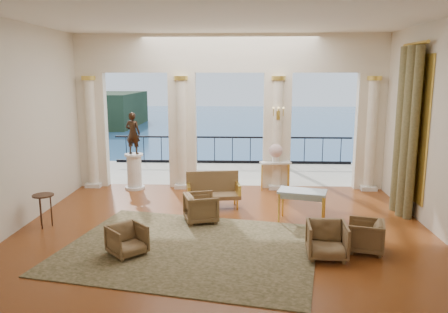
{
  "coord_description": "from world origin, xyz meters",
  "views": [
    {
      "loc": [
        0.4,
        -9.0,
        3.36
      ],
      "look_at": [
        -0.02,
        0.6,
        1.54
      ],
      "focal_mm": 35.0,
      "sensor_mm": 36.0,
      "label": 1
    }
  ],
  "objects_px": {
    "armchair_c": "(366,234)",
    "pedestal": "(134,172)",
    "statue": "(133,133)",
    "game_table": "(302,194)",
    "armchair_d": "(201,206)",
    "side_table": "(43,199)",
    "console_table": "(275,167)",
    "armchair_a": "(127,239)",
    "armchair_b": "(327,239)",
    "settee": "(213,190)"
  },
  "relations": [
    {
      "from": "statue",
      "to": "side_table",
      "type": "relative_size",
      "value": 1.63
    },
    {
      "from": "armchair_c",
      "to": "side_table",
      "type": "height_order",
      "value": "side_table"
    },
    {
      "from": "armchair_a",
      "to": "armchair_d",
      "type": "distance_m",
      "value": 2.28
    },
    {
      "from": "statue",
      "to": "side_table",
      "type": "height_order",
      "value": "statue"
    },
    {
      "from": "armchair_c",
      "to": "pedestal",
      "type": "bearing_deg",
      "value": -113.18
    },
    {
      "from": "armchair_c",
      "to": "console_table",
      "type": "relative_size",
      "value": 0.72
    },
    {
      "from": "armchair_a",
      "to": "armchair_b",
      "type": "distance_m",
      "value": 3.73
    },
    {
      "from": "game_table",
      "to": "side_table",
      "type": "height_order",
      "value": "side_table"
    },
    {
      "from": "armchair_a",
      "to": "console_table",
      "type": "distance_m",
      "value": 5.8
    },
    {
      "from": "armchair_c",
      "to": "armchair_d",
      "type": "bearing_deg",
      "value": -100.05
    },
    {
      "from": "armchair_b",
      "to": "game_table",
      "type": "xyz_separation_m",
      "value": [
        -0.2,
        2.02,
        0.29
      ]
    },
    {
      "from": "armchair_b",
      "to": "side_table",
      "type": "height_order",
      "value": "side_table"
    },
    {
      "from": "side_table",
      "to": "console_table",
      "type": "bearing_deg",
      "value": 32.77
    },
    {
      "from": "armchair_b",
      "to": "side_table",
      "type": "bearing_deg",
      "value": 169.88
    },
    {
      "from": "armchair_a",
      "to": "game_table",
      "type": "xyz_separation_m",
      "value": [
        3.54,
        2.05,
        0.34
      ]
    },
    {
      "from": "armchair_a",
      "to": "statue",
      "type": "height_order",
      "value": "statue"
    },
    {
      "from": "game_table",
      "to": "side_table",
      "type": "xyz_separation_m",
      "value": [
        -5.77,
        -0.63,
        -0.02
      ]
    },
    {
      "from": "pedestal",
      "to": "armchair_a",
      "type": "bearing_deg",
      "value": -77.71
    },
    {
      "from": "statue",
      "to": "game_table",
      "type": "bearing_deg",
      "value": 162.36
    },
    {
      "from": "settee",
      "to": "statue",
      "type": "relative_size",
      "value": 1.17
    },
    {
      "from": "game_table",
      "to": "console_table",
      "type": "height_order",
      "value": "console_table"
    },
    {
      "from": "statue",
      "to": "console_table",
      "type": "relative_size",
      "value": 1.31
    },
    {
      "from": "settee",
      "to": "pedestal",
      "type": "distance_m",
      "value": 2.95
    },
    {
      "from": "armchair_c",
      "to": "pedestal",
      "type": "relative_size",
      "value": 0.63
    },
    {
      "from": "armchair_c",
      "to": "settee",
      "type": "bearing_deg",
      "value": -116.31
    },
    {
      "from": "settee",
      "to": "pedestal",
      "type": "relative_size",
      "value": 1.35
    },
    {
      "from": "armchair_b",
      "to": "statue",
      "type": "xyz_separation_m",
      "value": [
        -4.77,
        4.74,
        1.3
      ]
    },
    {
      "from": "armchair_c",
      "to": "game_table",
      "type": "relative_size",
      "value": 0.56
    },
    {
      "from": "side_table",
      "to": "pedestal",
      "type": "bearing_deg",
      "value": 70.39
    },
    {
      "from": "settee",
      "to": "console_table",
      "type": "distance_m",
      "value": 2.45
    },
    {
      "from": "armchair_b",
      "to": "settee",
      "type": "relative_size",
      "value": 0.52
    },
    {
      "from": "settee",
      "to": "console_table",
      "type": "bearing_deg",
      "value": 35.86
    },
    {
      "from": "armchair_c",
      "to": "console_table",
      "type": "bearing_deg",
      "value": -147.4
    },
    {
      "from": "armchair_c",
      "to": "side_table",
      "type": "relative_size",
      "value": 0.9
    },
    {
      "from": "settee",
      "to": "game_table",
      "type": "distance_m",
      "value": 2.4
    },
    {
      "from": "game_table",
      "to": "pedestal",
      "type": "distance_m",
      "value": 5.33
    },
    {
      "from": "armchair_c",
      "to": "statue",
      "type": "distance_m",
      "value": 7.23
    },
    {
      "from": "settee",
      "to": "armchair_b",
      "type": "bearing_deg",
      "value": -62.67
    },
    {
      "from": "armchair_c",
      "to": "armchair_d",
      "type": "height_order",
      "value": "armchair_d"
    },
    {
      "from": "settee",
      "to": "armchair_c",
      "type": "bearing_deg",
      "value": -51.1
    },
    {
      "from": "statue",
      "to": "settee",
      "type": "bearing_deg",
      "value": 159.18
    },
    {
      "from": "armchair_c",
      "to": "settee",
      "type": "relative_size",
      "value": 0.47
    },
    {
      "from": "armchair_d",
      "to": "settee",
      "type": "height_order",
      "value": "settee"
    },
    {
      "from": "armchair_b",
      "to": "game_table",
      "type": "height_order",
      "value": "same"
    },
    {
      "from": "side_table",
      "to": "game_table",
      "type": "bearing_deg",
      "value": 6.24
    },
    {
      "from": "armchair_d",
      "to": "pedestal",
      "type": "distance_m",
      "value": 3.63
    },
    {
      "from": "console_table",
      "to": "armchair_d",
      "type": "bearing_deg",
      "value": -134.23
    },
    {
      "from": "armchair_a",
      "to": "armchair_c",
      "type": "relative_size",
      "value": 0.95
    },
    {
      "from": "armchair_d",
      "to": "side_table",
      "type": "xyz_separation_m",
      "value": [
        -3.45,
        -0.51,
        0.28
      ]
    },
    {
      "from": "armchair_b",
      "to": "armchair_c",
      "type": "relative_size",
      "value": 1.1
    }
  ]
}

